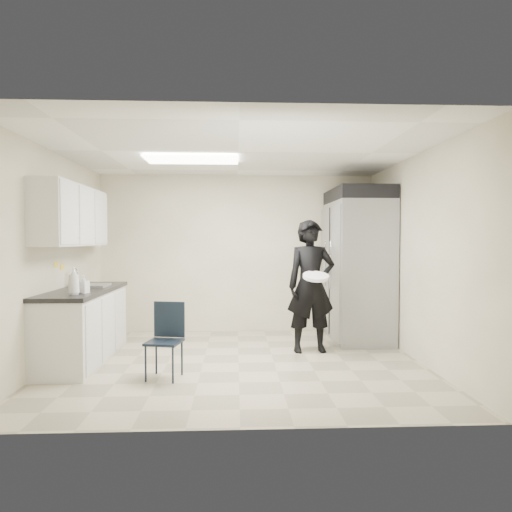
{
  "coord_description": "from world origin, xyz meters",
  "views": [
    {
      "loc": [
        -0.04,
        -5.6,
        1.52
      ],
      "look_at": [
        0.23,
        0.2,
        1.32
      ],
      "focal_mm": 32.0,
      "sensor_mm": 36.0,
      "label": 1
    }
  ],
  "objects_px": {
    "lower_counter": "(84,327)",
    "folding_chair": "(164,342)",
    "man_tuxedo": "(311,286)",
    "commercial_fridge": "(357,271)"
  },
  "relations": [
    {
      "from": "commercial_fridge",
      "to": "folding_chair",
      "type": "relative_size",
      "value": 2.61
    },
    {
      "from": "lower_counter",
      "to": "man_tuxedo",
      "type": "height_order",
      "value": "man_tuxedo"
    },
    {
      "from": "folding_chair",
      "to": "commercial_fridge",
      "type": "bearing_deg",
      "value": 47.01
    },
    {
      "from": "lower_counter",
      "to": "folding_chair",
      "type": "bearing_deg",
      "value": -35.45
    },
    {
      "from": "commercial_fridge",
      "to": "man_tuxedo",
      "type": "relative_size",
      "value": 1.17
    },
    {
      "from": "folding_chair",
      "to": "lower_counter",
      "type": "bearing_deg",
      "value": 156.22
    },
    {
      "from": "commercial_fridge",
      "to": "man_tuxedo",
      "type": "xyz_separation_m",
      "value": [
        -0.84,
        -0.75,
        -0.15
      ]
    },
    {
      "from": "man_tuxedo",
      "to": "commercial_fridge",
      "type": "bearing_deg",
      "value": 36.49
    },
    {
      "from": "lower_counter",
      "to": "commercial_fridge",
      "type": "distance_m",
      "value": 3.98
    },
    {
      "from": "lower_counter",
      "to": "commercial_fridge",
      "type": "xyz_separation_m",
      "value": [
        3.78,
        1.07,
        0.62
      ]
    }
  ]
}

